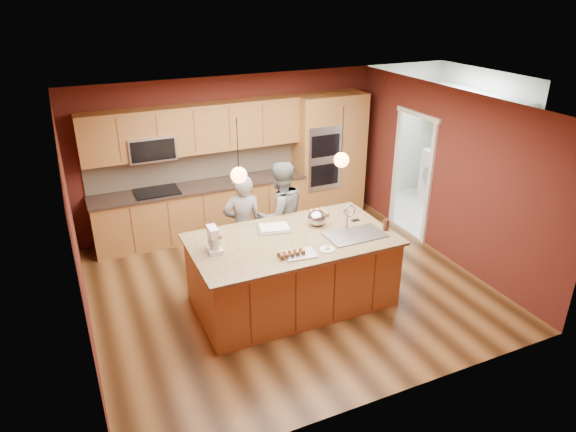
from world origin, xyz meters
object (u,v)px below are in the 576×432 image
person_left (243,226)px  stand_mixer (213,241)px  island (293,270)px  mixing_bowl (317,218)px  person_right (280,216)px

person_left → stand_mixer: (-0.72, -0.93, 0.34)m
island → mixing_bowl: size_ratio=10.26×
person_left → person_right: person_right is taller
island → person_right: size_ratio=1.58×
island → stand_mixer: size_ratio=8.12×
person_right → stand_mixer: (-1.32, -0.93, 0.28)m
island → stand_mixer: (-1.07, 0.08, 0.63)m
person_left → mixing_bowl: size_ratio=6.10×
person_right → stand_mixer: size_ratio=5.15×
person_left → person_right: size_ratio=0.94×
person_right → stand_mixer: person_right is taller
island → person_left: (-0.35, 1.01, 0.30)m
stand_mixer → mixing_bowl: size_ratio=1.26×
person_left → stand_mixer: person_left is taller
stand_mixer → mixing_bowl: stand_mixer is taller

